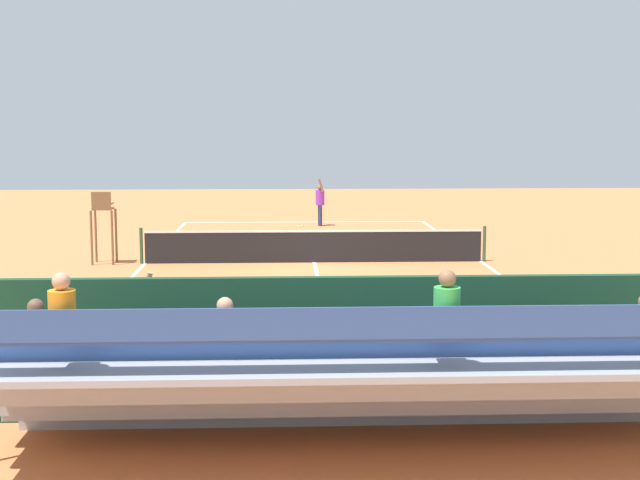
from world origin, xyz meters
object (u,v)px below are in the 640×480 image
(equipment_bag, at_px, (426,390))
(tennis_ball_near, at_px, (329,230))
(tennis_racket, at_px, (299,226))
(tennis_ball_far, at_px, (285,227))
(umpire_chair, at_px, (103,219))
(tennis_player, at_px, (320,201))
(courtside_bench, at_px, (562,361))
(line_judge, at_px, (140,335))
(bleacher_stand, at_px, (349,378))
(tennis_net, at_px, (314,246))

(equipment_bag, relative_size, tennis_ball_near, 13.64)
(tennis_racket, distance_m, tennis_ball_far, 0.79)
(umpire_chair, xyz_separation_m, tennis_ball_near, (-7.07, -7.96, -1.28))
(tennis_player, bearing_deg, tennis_racket, 9.78)
(equipment_bag, height_order, tennis_ball_far, equipment_bag)
(courtside_bench, relative_size, line_judge, 0.93)
(courtside_bench, xyz_separation_m, tennis_ball_near, (2.36, -21.26, -0.53))
(tennis_player, bearing_deg, tennis_ball_near, 100.42)
(tennis_player, bearing_deg, tennis_ball_far, 25.02)
(tennis_ball_near, bearing_deg, tennis_racket, -51.77)
(bleacher_stand, bearing_deg, tennis_ball_far, -88.30)
(tennis_player, bearing_deg, umpire_chair, 54.55)
(tennis_net, xyz_separation_m, bleacher_stand, (0.13, 15.34, 0.45))
(umpire_chair, distance_m, courtside_bench, 16.33)
(courtside_bench, relative_size, tennis_ball_far, 27.27)
(tennis_net, bearing_deg, line_judge, 77.03)
(bleacher_stand, distance_m, equipment_bag, 2.45)
(tennis_racket, relative_size, line_judge, 0.29)
(bleacher_stand, height_order, line_judge, bleacher_stand)
(equipment_bag, distance_m, tennis_player, 22.99)
(equipment_bag, relative_size, tennis_racket, 1.60)
(courtside_bench, bearing_deg, tennis_player, -83.38)
(tennis_racket, relative_size, tennis_ball_near, 8.53)
(tennis_ball_near, height_order, line_judge, line_judge)
(umpire_chair, bearing_deg, tennis_racket, -122.37)
(equipment_bag, bearing_deg, tennis_ball_near, -89.22)
(tennis_ball_near, bearing_deg, bleacher_stand, 87.55)
(tennis_ball_far, height_order, line_judge, line_judge)
(umpire_chair, bearing_deg, equipment_bag, 118.72)
(bleacher_stand, xyz_separation_m, tennis_ball_near, (-1.00, -23.33, -0.92))
(tennis_net, xyz_separation_m, umpire_chair, (6.20, -0.04, 0.81))
(tennis_net, bearing_deg, umpire_chair, -0.33)
(bleacher_stand, relative_size, tennis_ball_far, 137.27)
(tennis_racket, bearing_deg, courtside_bench, 98.74)
(equipment_bag, height_order, tennis_ball_near, equipment_bag)
(bleacher_stand, bearing_deg, line_judge, -36.14)
(tennis_racket, bearing_deg, equipment_bag, 93.55)
(courtside_bench, height_order, equipment_bag, courtside_bench)
(tennis_ball_far, bearing_deg, line_judge, 84.32)
(bleacher_stand, bearing_deg, tennis_net, -90.47)
(tennis_net, height_order, tennis_player, tennis_player)
(umpire_chair, xyz_separation_m, tennis_ball_far, (-5.36, -8.86, -1.28))
(courtside_bench, distance_m, tennis_ball_far, 22.55)
(umpire_chair, distance_m, tennis_racket, 11.18)
(equipment_bag, xyz_separation_m, tennis_player, (0.58, -22.96, 0.84))
(courtside_bench, bearing_deg, tennis_ball_near, -83.66)
(tennis_net, height_order, line_judge, line_judge)
(bleacher_stand, xyz_separation_m, courtside_bench, (-3.36, -2.07, -0.39))
(tennis_ball_near, bearing_deg, tennis_player, -79.58)
(courtside_bench, xyz_separation_m, tennis_ball_far, (4.08, -22.17, -0.53))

